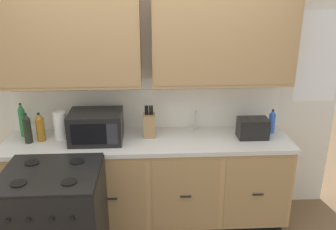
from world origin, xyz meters
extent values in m
cube|color=silver|center=(0.00, 0.62, 1.27)|extent=(3.86, 0.05, 2.54)
cube|color=white|center=(0.00, 0.60, 1.12)|extent=(2.66, 0.01, 0.40)
cube|color=tan|center=(-0.69, 0.43, 1.89)|extent=(1.28, 0.34, 0.95)
cube|color=#A58052|center=(-0.69, 0.26, 1.89)|extent=(1.25, 0.01, 0.89)
cube|color=tan|center=(0.69, 0.43, 1.89)|extent=(1.28, 0.34, 0.95)
cube|color=#A58052|center=(0.69, 0.26, 1.89)|extent=(1.25, 0.01, 0.89)
cube|color=white|center=(1.68, 0.60, 1.62)|extent=(0.44, 0.01, 0.90)
cube|color=black|center=(0.00, 0.33, 0.05)|extent=(2.60, 0.48, 0.10)
cube|color=tan|center=(0.00, 0.30, 0.49)|extent=(2.66, 0.60, 0.78)
cube|color=#A88354|center=(-1.00, 0.00, 0.49)|extent=(0.61, 0.01, 0.72)
cube|color=black|center=(-1.00, -0.02, 0.48)|extent=(0.10, 0.01, 0.01)
cube|color=#A88354|center=(-0.33, 0.00, 0.49)|extent=(0.61, 0.01, 0.72)
cube|color=black|center=(-0.33, -0.02, 0.48)|extent=(0.10, 0.01, 0.01)
cube|color=#A88354|center=(0.33, 0.00, 0.49)|extent=(0.61, 0.01, 0.72)
cube|color=black|center=(0.33, -0.02, 0.48)|extent=(0.10, 0.01, 0.01)
cube|color=#A88354|center=(1.00, 0.00, 0.49)|extent=(0.61, 0.01, 0.72)
cube|color=black|center=(1.00, -0.02, 0.48)|extent=(0.10, 0.01, 0.01)
cube|color=silver|center=(0.00, 0.30, 0.90)|extent=(2.69, 0.63, 0.04)
cube|color=#A8AAAF|center=(0.48, 0.33, 0.90)|extent=(0.56, 0.38, 0.02)
cube|color=black|center=(-0.75, -0.33, 0.46)|extent=(0.76, 0.66, 0.92)
cube|color=black|center=(-0.75, -0.33, 0.93)|extent=(0.74, 0.65, 0.02)
cylinder|color=black|center=(-0.93, -0.49, 0.94)|extent=(0.12, 0.12, 0.01)
cylinder|color=black|center=(-0.57, -0.49, 0.94)|extent=(0.12, 0.12, 0.01)
cylinder|color=black|center=(-0.93, -0.17, 0.94)|extent=(0.12, 0.12, 0.01)
cylinder|color=black|center=(-0.57, -0.17, 0.94)|extent=(0.12, 0.12, 0.01)
cylinder|color=black|center=(-0.97, -0.67, 0.75)|extent=(0.03, 0.02, 0.03)
cylinder|color=black|center=(-0.83, -0.67, 0.75)|extent=(0.03, 0.02, 0.03)
cylinder|color=black|center=(-0.67, -0.67, 0.75)|extent=(0.03, 0.02, 0.03)
cylinder|color=black|center=(-0.53, -0.67, 0.75)|extent=(0.03, 0.02, 0.03)
cube|color=black|center=(-0.47, 0.30, 1.06)|extent=(0.48, 0.36, 0.28)
cube|color=black|center=(-0.51, 0.11, 1.06)|extent=(0.31, 0.01, 0.19)
cube|color=#28282D|center=(-0.31, 0.11, 1.06)|extent=(0.10, 0.01, 0.19)
cube|color=black|center=(0.99, 0.29, 1.01)|extent=(0.28, 0.18, 0.19)
cube|color=black|center=(0.94, 0.29, 1.11)|extent=(0.02, 0.13, 0.01)
cube|color=black|center=(1.04, 0.29, 1.11)|extent=(0.02, 0.13, 0.01)
cube|color=#9C794E|center=(0.01, 0.38, 1.03)|extent=(0.11, 0.14, 0.22)
cylinder|color=black|center=(-0.02, 0.37, 1.18)|extent=(0.02, 0.02, 0.09)
cylinder|color=black|center=(0.00, 0.37, 1.18)|extent=(0.02, 0.02, 0.09)
cylinder|color=black|center=(0.02, 0.37, 1.18)|extent=(0.02, 0.02, 0.09)
cylinder|color=black|center=(0.04, 0.37, 1.18)|extent=(0.02, 0.02, 0.09)
cylinder|color=#B2B5BA|center=(0.48, 0.51, 1.02)|extent=(0.02, 0.02, 0.20)
cylinder|color=white|center=(-0.82, 0.36, 1.05)|extent=(0.12, 0.12, 0.26)
cylinder|color=#9E6619|center=(-0.99, 0.32, 1.03)|extent=(0.08, 0.08, 0.22)
cone|color=#9E6619|center=(-0.99, 0.32, 1.17)|extent=(0.07, 0.07, 0.05)
cylinder|color=black|center=(-0.99, 0.32, 1.18)|extent=(0.03, 0.03, 0.02)
cylinder|color=black|center=(-1.09, 0.28, 1.04)|extent=(0.07, 0.07, 0.23)
cone|color=black|center=(-1.09, 0.28, 1.18)|extent=(0.06, 0.06, 0.06)
cylinder|color=black|center=(-1.09, 0.28, 1.20)|extent=(0.02, 0.02, 0.02)
cylinder|color=#237A38|center=(-1.19, 0.44, 1.05)|extent=(0.06, 0.06, 0.26)
cone|color=#237A38|center=(-1.19, 0.44, 1.22)|extent=(0.06, 0.06, 0.07)
cylinder|color=black|center=(-1.19, 0.44, 1.24)|extent=(0.02, 0.02, 0.02)
cylinder|color=blue|center=(1.21, 0.40, 1.01)|extent=(0.06, 0.06, 0.19)
cone|color=blue|center=(1.21, 0.40, 1.13)|extent=(0.06, 0.06, 0.05)
cylinder|color=black|center=(1.21, 0.40, 1.15)|extent=(0.02, 0.02, 0.02)
camera|label=1|loc=(0.02, -2.81, 2.30)|focal=38.55mm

